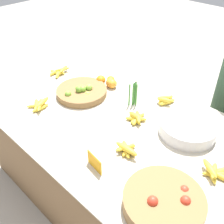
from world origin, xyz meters
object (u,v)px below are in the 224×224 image
at_px(tomato_basket, 164,202).
at_px(metal_bowl, 188,128).
at_px(lime_bowl, 82,92).
at_px(price_sign, 95,162).

height_order(tomato_basket, metal_bowl, tomato_basket).
bearing_deg(tomato_basket, lime_bowl, 160.04).
bearing_deg(lime_bowl, price_sign, -35.35).
height_order(tomato_basket, price_sign, tomato_basket).
height_order(metal_bowl, price_sign, price_sign).
relative_size(tomato_basket, metal_bowl, 1.08).
distance_m(tomato_basket, metal_bowl, 0.59).
xyz_separation_m(lime_bowl, metal_bowl, (0.83, 0.18, 0.01)).
height_order(lime_bowl, tomato_basket, tomato_basket).
bearing_deg(price_sign, tomato_basket, 17.28).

